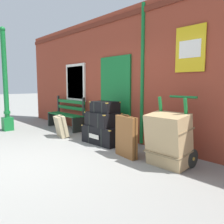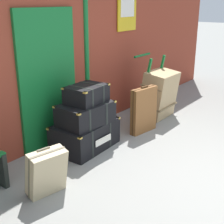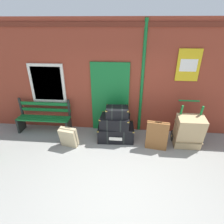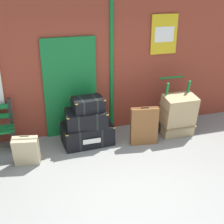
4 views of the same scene
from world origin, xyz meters
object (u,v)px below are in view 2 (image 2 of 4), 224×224
(porters_trolley, at_px, (151,102))
(suitcase_umber, at_px, (47,172))
(steamer_trunk_base, at_px, (85,135))
(steamer_trunk_top, at_px, (86,94))
(large_brown_trunk, at_px, (159,94))
(suitcase_cream, at_px, (144,110))
(steamer_trunk_middle, at_px, (86,114))

(porters_trolley, relative_size, suitcase_umber, 2.02)
(steamer_trunk_base, xyz_separation_m, porters_trolley, (1.94, -0.04, 0.06))
(porters_trolley, xyz_separation_m, suitcase_umber, (-3.18, -0.45, 0.02))
(steamer_trunk_top, relative_size, large_brown_trunk, 0.68)
(porters_trolley, height_order, suitcase_umber, porters_trolley)
(large_brown_trunk, distance_m, suitcase_umber, 3.19)
(porters_trolley, bearing_deg, large_brown_trunk, -90.00)
(large_brown_trunk, xyz_separation_m, suitcase_cream, (-0.84, -0.17, -0.07))
(steamer_trunk_base, distance_m, porters_trolley, 1.94)
(porters_trolley, distance_m, suitcase_cream, 0.92)
(steamer_trunk_top, bearing_deg, large_brown_trunk, -5.66)
(steamer_trunk_top, xyz_separation_m, porters_trolley, (1.91, -0.02, -0.60))
(steamer_trunk_base, relative_size, steamer_trunk_middle, 1.24)
(large_brown_trunk, distance_m, suitcase_cream, 0.86)
(steamer_trunk_top, bearing_deg, steamer_trunk_base, 141.97)
(steamer_trunk_base, relative_size, suitcase_umber, 1.75)
(steamer_trunk_top, relative_size, porters_trolley, 0.53)
(steamer_trunk_middle, relative_size, steamer_trunk_top, 1.32)
(steamer_trunk_middle, distance_m, steamer_trunk_top, 0.30)
(steamer_trunk_base, height_order, suitcase_umber, suitcase_umber)
(steamer_trunk_base, xyz_separation_m, steamer_trunk_middle, (-0.02, -0.04, 0.37))
(steamer_trunk_middle, distance_m, large_brown_trunk, 1.97)
(steamer_trunk_middle, xyz_separation_m, large_brown_trunk, (1.96, -0.17, -0.12))
(porters_trolley, xyz_separation_m, suitcase_cream, (-0.84, -0.34, 0.13))
(suitcase_cream, bearing_deg, porters_trolley, 22.13)
(porters_trolley, relative_size, suitcase_cream, 1.44)
(large_brown_trunk, height_order, suitcase_umber, large_brown_trunk)
(steamer_trunk_top, height_order, porters_trolley, porters_trolley)
(large_brown_trunk, relative_size, suitcase_umber, 1.56)
(suitcase_umber, bearing_deg, suitcase_cream, 2.69)
(steamer_trunk_base, bearing_deg, suitcase_cream, -19.05)
(steamer_trunk_base, distance_m, steamer_trunk_top, 0.66)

